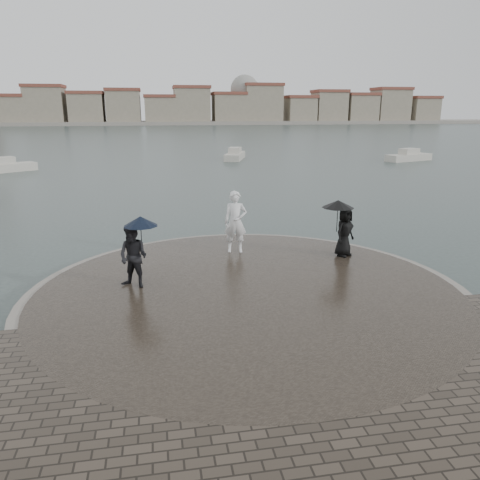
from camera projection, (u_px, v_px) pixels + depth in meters
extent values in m
plane|color=#2B3835|center=(280.00, 364.00, 10.03)|extent=(400.00, 400.00, 0.00)
cylinder|color=gray|center=(248.00, 296.00, 13.30)|extent=(12.50, 12.50, 0.32)
cylinder|color=#2D261E|center=(248.00, 295.00, 13.30)|extent=(11.90, 11.90, 0.36)
imported|color=white|center=(235.00, 222.00, 16.46)|extent=(0.87, 0.64, 2.18)
imported|color=black|center=(133.00, 257.00, 13.20)|extent=(1.10, 1.03, 1.80)
cylinder|color=black|center=(142.00, 240.00, 13.21)|extent=(0.02, 0.02, 0.90)
cone|color=black|center=(140.00, 221.00, 13.06)|extent=(0.97, 0.97, 0.28)
imported|color=black|center=(344.00, 232.00, 16.06)|extent=(0.99, 0.91, 1.70)
cylinder|color=black|center=(337.00, 219.00, 15.99)|extent=(0.02, 0.02, 0.90)
cone|color=black|center=(338.00, 204.00, 15.85)|extent=(1.11, 1.11, 0.26)
cube|color=gray|center=(160.00, 123.00, 164.31)|extent=(260.00, 20.00, 1.20)
cube|color=gray|center=(11.00, 112.00, 152.22)|extent=(10.00, 10.00, 9.00)
cube|color=brown|center=(9.00, 95.00, 150.87)|extent=(10.60, 10.60, 1.00)
cube|color=gray|center=(46.00, 107.00, 153.69)|extent=(12.00, 10.00, 12.00)
cube|color=brown|center=(44.00, 86.00, 151.94)|extent=(12.60, 10.60, 1.00)
cube|color=gray|center=(87.00, 110.00, 156.18)|extent=(11.00, 10.00, 10.00)
cube|color=brown|center=(86.00, 93.00, 154.70)|extent=(11.60, 10.60, 1.00)
cube|color=gray|center=(124.00, 108.00, 158.10)|extent=(11.00, 10.00, 11.00)
cube|color=brown|center=(123.00, 90.00, 156.48)|extent=(11.60, 10.60, 1.00)
cube|color=gray|center=(160.00, 111.00, 160.42)|extent=(10.00, 10.00, 9.00)
cube|color=brown|center=(159.00, 96.00, 159.07)|extent=(10.60, 10.60, 1.00)
cube|color=gray|center=(192.00, 107.00, 161.89)|extent=(12.00, 10.00, 12.00)
cube|color=brown|center=(191.00, 87.00, 160.14)|extent=(12.60, 10.60, 1.00)
cube|color=gray|center=(229.00, 110.00, 164.38)|extent=(11.00, 10.00, 10.00)
cube|color=brown|center=(229.00, 94.00, 162.90)|extent=(11.60, 10.60, 1.00)
cube|color=gray|center=(262.00, 105.00, 166.03)|extent=(13.00, 10.00, 13.00)
cube|color=brown|center=(262.00, 85.00, 164.14)|extent=(13.60, 10.60, 1.00)
cube|color=gray|center=(300.00, 111.00, 168.96)|extent=(10.00, 10.00, 9.00)
cube|color=brown|center=(300.00, 97.00, 167.61)|extent=(10.60, 10.60, 1.00)
cube|color=gray|center=(329.00, 108.00, 170.57)|extent=(11.00, 10.00, 11.00)
cube|color=brown|center=(330.00, 91.00, 168.95)|extent=(11.60, 10.60, 1.00)
cube|color=gray|center=(360.00, 110.00, 172.75)|extent=(11.00, 10.00, 10.00)
cube|color=brown|center=(361.00, 94.00, 171.27)|extent=(11.60, 10.60, 1.00)
cube|color=gray|center=(390.00, 107.00, 174.53)|extent=(12.00, 10.00, 12.00)
cube|color=brown|center=(392.00, 89.00, 172.78)|extent=(12.60, 10.60, 1.00)
cube|color=gray|center=(422.00, 111.00, 177.16)|extent=(10.00, 10.00, 9.00)
cube|color=brown|center=(423.00, 97.00, 175.81)|extent=(10.60, 10.60, 1.00)
sphere|color=gray|center=(245.00, 89.00, 165.41)|extent=(10.00, 10.00, 10.00)
cube|color=#BCB7A9|center=(408.00, 158.00, 49.39)|extent=(5.72, 3.38, 0.90)
cube|color=#BCB7A9|center=(409.00, 153.00, 49.23)|extent=(2.29, 1.81, 0.90)
cube|color=#BCB7A9|center=(3.00, 169.00, 40.45)|extent=(5.37, 4.56, 0.90)
cube|color=#BCB7A9|center=(2.00, 162.00, 40.28)|extent=(2.32, 2.16, 0.90)
cube|color=#BCB7A9|center=(235.00, 157.00, 50.72)|extent=(3.19, 5.73, 0.90)
cube|color=#BCB7A9|center=(235.00, 152.00, 50.56)|extent=(1.75, 2.27, 0.90)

